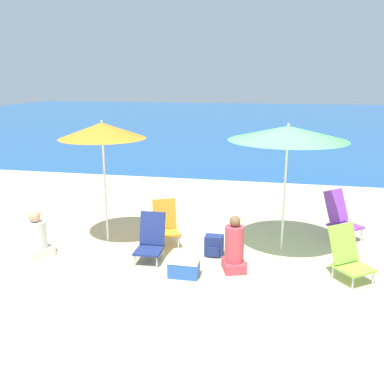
% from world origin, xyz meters
% --- Properties ---
extents(ground_plane, '(60.00, 60.00, 0.00)m').
position_xyz_m(ground_plane, '(0.00, 0.00, 0.00)').
color(ground_plane, beige).
extents(sea_water, '(60.00, 40.00, 0.01)m').
position_xyz_m(sea_water, '(0.00, 26.13, 0.00)').
color(sea_water, '#1E5699').
rests_on(sea_water, ground).
extents(beach_umbrella_orange, '(1.52, 1.52, 2.22)m').
position_xyz_m(beach_umbrella_orange, '(-2.83, 0.87, 2.04)').
color(beach_umbrella_orange, white).
rests_on(beach_umbrella_orange, ground).
extents(beach_umbrella_green, '(1.96, 1.96, 2.21)m').
position_xyz_m(beach_umbrella_green, '(0.33, 1.06, 2.05)').
color(beach_umbrella_green, white).
rests_on(beach_umbrella_green, ground).
extents(beach_chair_navy, '(0.44, 0.59, 0.77)m').
position_xyz_m(beach_chair_navy, '(-1.80, 0.27, 0.35)').
color(beach_chair_navy, silver).
rests_on(beach_chair_navy, ground).
extents(beach_chair_orange, '(0.59, 0.63, 0.81)m').
position_xyz_m(beach_chair_orange, '(-1.74, 0.96, 0.40)').
color(beach_chair_orange, silver).
rests_on(beach_chair_orange, ground).
extents(beach_chair_purple, '(0.78, 0.79, 0.90)m').
position_xyz_m(beach_chair_purple, '(1.38, 1.91, 0.45)').
color(beach_chair_purple, silver).
rests_on(beach_chair_purple, ground).
extents(beach_chair_lime, '(0.73, 0.75, 0.80)m').
position_xyz_m(beach_chair_lime, '(1.29, 0.18, 0.38)').
color(beach_chair_lime, silver).
rests_on(beach_chair_lime, ground).
extents(person_seated_near, '(0.54, 0.57, 0.81)m').
position_xyz_m(person_seated_near, '(-3.71, -0.04, 0.32)').
color(person_seated_near, silver).
rests_on(person_seated_near, ground).
extents(person_seated_far, '(0.43, 0.47, 0.90)m').
position_xyz_m(person_seated_far, '(-0.40, 0.09, 0.37)').
color(person_seated_far, '#BF3F4C').
rests_on(person_seated_far, ground).
extents(backpack_navy, '(0.31, 0.24, 0.36)m').
position_xyz_m(backpack_navy, '(-0.79, 0.60, 0.17)').
color(backpack_navy, navy).
rests_on(backpack_navy, ground).
extents(cooler_box, '(0.47, 0.28, 0.30)m').
position_xyz_m(cooler_box, '(-1.12, -0.27, 0.15)').
color(cooler_box, '#2859B2').
rests_on(cooler_box, ground).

